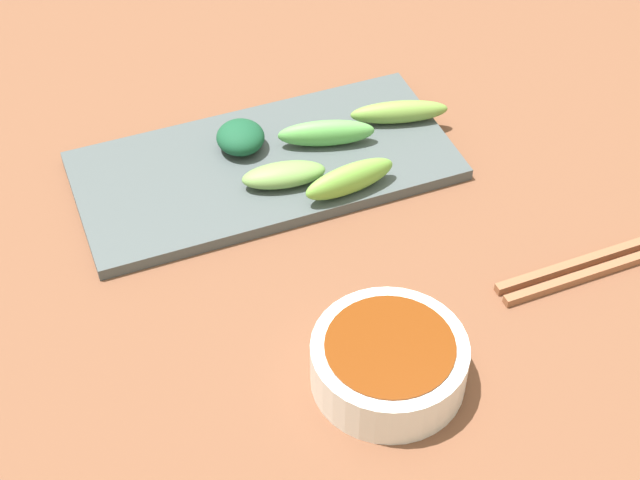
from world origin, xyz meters
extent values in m
cube|color=brown|center=(0.00, 0.00, 0.01)|extent=(2.10, 2.10, 0.02)
cylinder|color=white|center=(-0.15, -0.02, 0.04)|extent=(0.12, 0.12, 0.04)
cylinder|color=#6F2F0C|center=(-0.15, -0.02, 0.05)|extent=(0.10, 0.10, 0.03)
cube|color=#485153|center=(0.12, -0.01, 0.03)|extent=(0.17, 0.36, 0.01)
ellipsoid|color=#5FB153|center=(0.12, -0.08, 0.05)|extent=(0.05, 0.10, 0.03)
ellipsoid|color=#759F42|center=(0.12, -0.16, 0.04)|extent=(0.05, 0.10, 0.02)
ellipsoid|color=#719E4E|center=(0.08, -0.02, 0.04)|extent=(0.04, 0.08, 0.02)
ellipsoid|color=#75B843|center=(0.05, -0.07, 0.05)|extent=(0.03, 0.09, 0.03)
ellipsoid|color=#174D2F|center=(0.14, 0.00, 0.05)|extent=(0.05, 0.05, 0.03)
cube|color=#935A3B|center=(-0.12, -0.26, 0.02)|extent=(0.01, 0.23, 0.01)
cube|color=#935A3B|center=(-0.10, -0.26, 0.02)|extent=(0.01, 0.23, 0.01)
camera|label=1|loc=(-0.56, 0.19, 0.64)|focal=54.51mm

